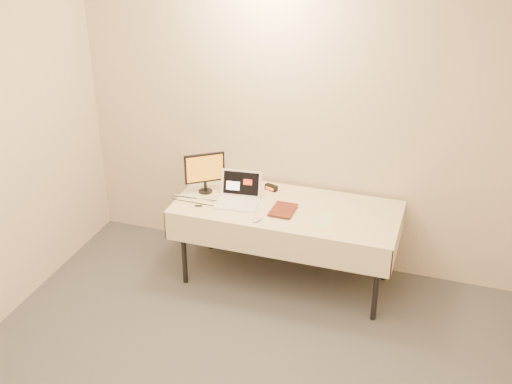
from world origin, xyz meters
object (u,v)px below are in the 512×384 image
(laptop, at_px, (239,195))
(monitor, at_px, (205,170))
(book, at_px, (272,196))
(table, at_px, (287,213))

(laptop, distance_m, monitor, 0.37)
(laptop, distance_m, book, 0.32)
(table, height_order, laptop, laptop)
(book, bearing_deg, monitor, 170.52)
(laptop, relative_size, monitor, 1.05)
(book, bearing_deg, table, 42.44)
(laptop, bearing_deg, table, -1.04)
(laptop, bearing_deg, monitor, 161.24)
(monitor, bearing_deg, laptop, -47.71)
(laptop, xyz_separation_m, book, (0.31, -0.05, 0.07))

